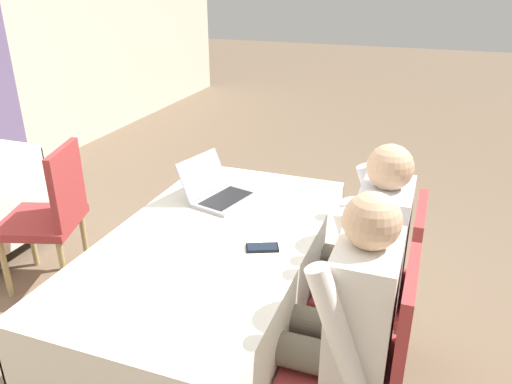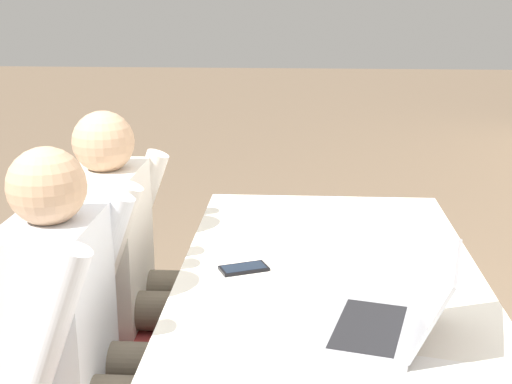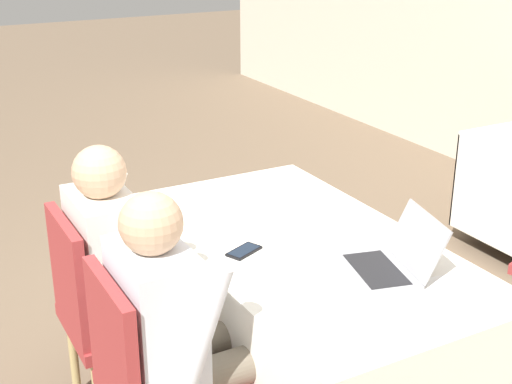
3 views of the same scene
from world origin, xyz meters
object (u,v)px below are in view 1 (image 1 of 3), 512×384
chair_far_spare (51,211)px  person_checkered_shirt (341,315)px  chair_near_right (383,281)px  chair_near_left (365,355)px  laptop (219,192)px  cell_phone (262,248)px  person_white_shirt (364,247)px

chair_far_spare → person_checkered_shirt: person_checkered_shirt is taller
chair_near_right → person_checkered_shirt: bearing=-11.0°
chair_near_left → person_checkered_shirt: 0.19m
chair_near_left → chair_near_right: (0.53, 0.00, 0.00)m
chair_near_left → person_checkered_shirt: person_checkered_shirt is taller
laptop → chair_far_spare: laptop is taller
chair_near_right → chair_far_spare: bearing=-91.7°
cell_phone → person_checkered_shirt: size_ratio=0.14×
laptop → chair_near_right: 0.92m
laptop → person_white_shirt: 0.79m
cell_phone → chair_far_spare: (0.35, 1.47, -0.24)m
laptop → person_checkered_shirt: size_ratio=0.33×
laptop → chair_near_right: laptop is taller
laptop → cell_phone: 0.55m
cell_phone → person_white_shirt: 0.49m
laptop → person_white_shirt: bearing=-83.7°
chair_far_spare → person_checkered_shirt: bearing=54.9°
chair_near_right → person_white_shirt: bearing=-90.0°
laptop → person_checkered_shirt: (-0.63, -0.77, -0.11)m
cell_phone → chair_near_right: bearing=-83.3°
laptop → chair_near_left: (-0.63, -0.87, -0.27)m
chair_near_left → chair_far_spare: 2.05m
cell_phone → chair_near_right: chair_near_right is taller
laptop → cell_phone: laptop is taller
laptop → chair_far_spare: (-0.05, 1.09, -0.27)m
cell_phone → chair_far_spare: 1.53m
chair_near_left → chair_far_spare: size_ratio=1.00×
chair_near_left → chair_far_spare: bearing=-106.6°
chair_far_spare → person_white_shirt: 1.87m
laptop → person_checkered_shirt: 1.01m
laptop → cell_phone: (-0.40, -0.38, -0.04)m
cell_phone → chair_far_spare: size_ratio=0.18×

